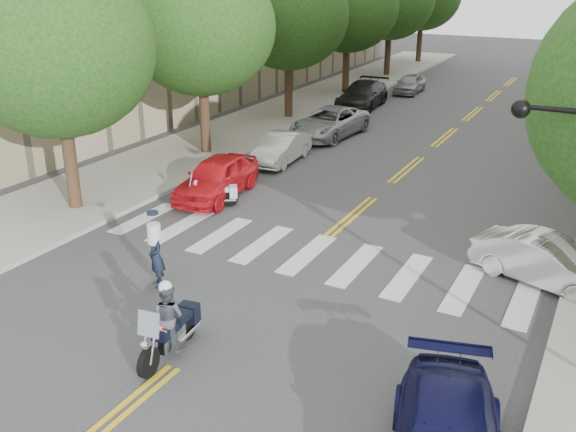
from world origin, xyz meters
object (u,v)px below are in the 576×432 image
Objects in this scene: motorcycle_parked at (214,194)px; officer_standing at (156,256)px; motorcycle_police at (170,322)px; convertible at (547,261)px.

motorcycle_parked is 1.06× the size of officer_standing.
motorcycle_police reaches higher than officer_standing.
motorcycle_parked is (-4.34, 8.17, -0.36)m from motorcycle_police.
officer_standing is at bearing -52.68° from motorcycle_police.
motorcycle_parked is at bearing 144.30° from officer_standing.
officer_standing is 0.43× the size of convertible.
convertible is at bearing 63.31° from officer_standing.
motorcycle_police reaches higher than convertible.
convertible is (6.86, 7.42, -0.16)m from motorcycle_police.
motorcycle_parked is 0.46× the size of convertible.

